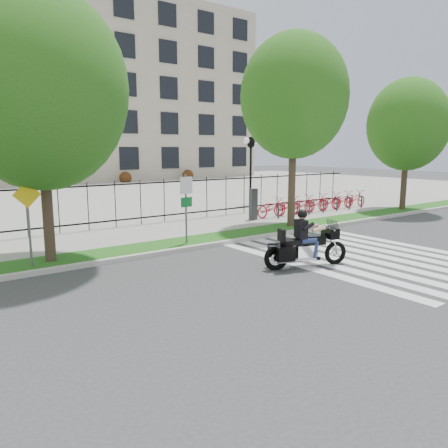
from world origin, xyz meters
TOP-DOWN VIEW (x-y plane):
  - ground at (0.00, 0.00)m, footprint 120.00×120.00m
  - curb at (0.00, 4.10)m, footprint 60.00×0.20m
  - grass_verge at (0.00, 4.95)m, footprint 60.00×1.50m
  - sidewalk at (0.00, 7.45)m, footprint 60.00×3.50m
  - plaza at (0.00, 25.00)m, footprint 80.00×34.00m
  - crosswalk_stripes at (4.83, 0.00)m, footprint 5.70×8.00m
  - iron_fence at (0.00, 9.20)m, footprint 30.00×0.06m
  - lamp_post_right at (10.00, 12.00)m, footprint 1.06×0.70m
  - street_tree_1 at (-3.92, 4.95)m, footprint 5.09×5.09m
  - street_tree_2 at (6.42, 4.95)m, footprint 4.61×4.61m
  - street_tree_3 at (15.29, 4.95)m, footprint 4.39×4.39m
  - bike_share_station at (10.57, 7.20)m, footprint 8.91×0.87m
  - sign_pole_regulatory at (0.74, 4.58)m, footprint 0.50×0.09m
  - sign_pole_warning at (-4.55, 4.58)m, footprint 0.78×0.09m
  - motorcycle_rider at (2.20, 0.14)m, footprint 2.66×1.30m

SIDE VIEW (x-z plane):
  - ground at x=0.00m, z-range 0.00..0.00m
  - crosswalk_stripes at x=4.83m, z-range 0.00..0.01m
  - plaza at x=0.00m, z-range 0.00..0.10m
  - curb at x=0.00m, z-range 0.00..0.15m
  - grass_verge at x=0.00m, z-range 0.00..0.15m
  - sidewalk at x=0.00m, z-range 0.00..0.15m
  - bike_share_station at x=10.57m, z-range -0.11..1.39m
  - motorcycle_rider at x=2.20m, z-range -0.36..1.77m
  - iron_fence at x=0.00m, z-range 0.15..2.15m
  - sign_pole_regulatory at x=0.74m, z-range 0.49..2.99m
  - sign_pole_warning at x=-4.55m, z-range 0.50..2.99m
  - lamp_post_right at x=10.00m, z-range 1.08..5.33m
  - street_tree_3 at x=15.29m, z-range 1.22..8.43m
  - street_tree_1 at x=-3.92m, z-range 1.22..9.21m
  - street_tree_2 at x=6.42m, z-range 1.60..9.84m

